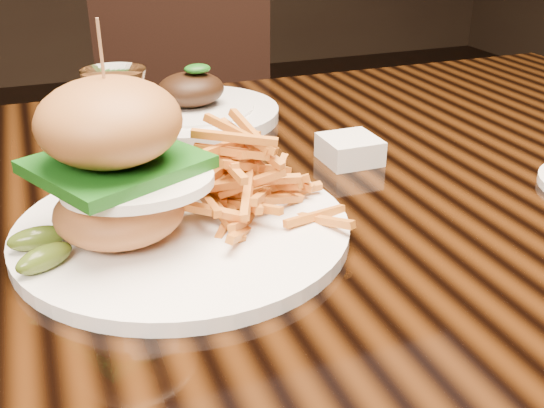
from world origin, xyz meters
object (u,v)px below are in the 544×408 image
object	(u,v)px
dining_table	(263,238)
far_dish	(192,109)
chair_far	(189,120)
wine_glass	(118,116)
burger_plate	(176,183)

from	to	relation	value
dining_table	far_dish	world-z (taller)	far_dish
far_dish	chair_far	distance (m)	0.68
wine_glass	far_dish	world-z (taller)	wine_glass
wine_glass	chair_far	bearing A→B (deg)	72.96
dining_table	far_dish	size ratio (longest dim) A/B	5.98
far_dish	chair_far	bearing A→B (deg)	77.35
dining_table	far_dish	bearing A→B (deg)	93.97
wine_glass	chair_far	distance (m)	1.05
dining_table	far_dish	distance (m)	0.28
wine_glass	chair_far	size ratio (longest dim) A/B	0.18
dining_table	burger_plate	world-z (taller)	burger_plate
burger_plate	far_dish	world-z (taller)	burger_plate
burger_plate	wine_glass	distance (m)	0.08
dining_table	wine_glass	distance (m)	0.27
chair_far	wine_glass	bearing A→B (deg)	-96.01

